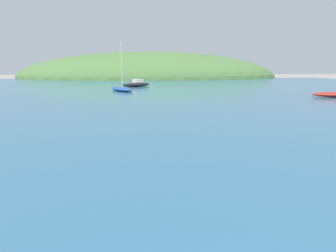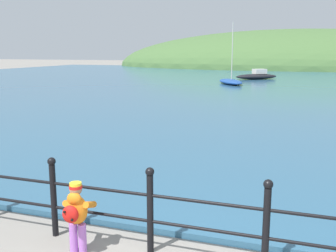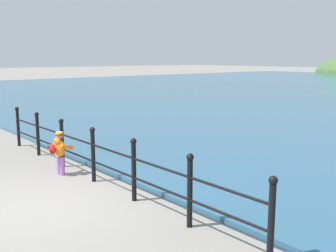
{
  "view_description": "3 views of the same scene",
  "coord_description": "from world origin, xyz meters",
  "views": [
    {
      "loc": [
        -2.09,
        0.85,
        2.4
      ],
      "look_at": [
        -1.47,
        7.09,
        1.01
      ],
      "focal_mm": 28.0,
      "sensor_mm": 36.0,
      "label": 1
    },
    {
      "loc": [
        1.25,
        -3.14,
        2.73
      ],
      "look_at": [
        -1.17,
        3.95,
        1.28
      ],
      "focal_mm": 42.0,
      "sensor_mm": 36.0,
      "label": 2
    },
    {
      "loc": [
        6.77,
        -2.56,
        2.67
      ],
      "look_at": [
        -0.58,
        3.61,
        0.99
      ],
      "focal_mm": 42.0,
      "sensor_mm": 36.0,
      "label": 3
    }
  ],
  "objects": [
    {
      "name": "far_hillside",
      "position": [
        0.0,
        66.02,
        0.0
      ],
      "size": [
        61.55,
        33.85,
        12.35
      ],
      "color": "#476B38",
      "rests_on": "ground"
    },
    {
      "name": "water",
      "position": [
        0.0,
        32.0,
        0.05
      ],
      "size": [
        80.0,
        60.0,
        0.1
      ],
      "primitive_type": "cube",
      "color": "#2D5B7A",
      "rests_on": "ground"
    },
    {
      "name": "boat_white_sailboat",
      "position": [
        -4.13,
        28.04,
        0.32
      ],
      "size": [
        3.08,
        4.19,
        4.8
      ],
      "color": "#1E4793",
      "rests_on": "water"
    },
    {
      "name": "boat_far_left",
      "position": [
        -2.79,
        34.24,
        0.4
      ],
      "size": [
        4.2,
        3.6,
        0.94
      ],
      "color": "black",
      "rests_on": "water"
    }
  ]
}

